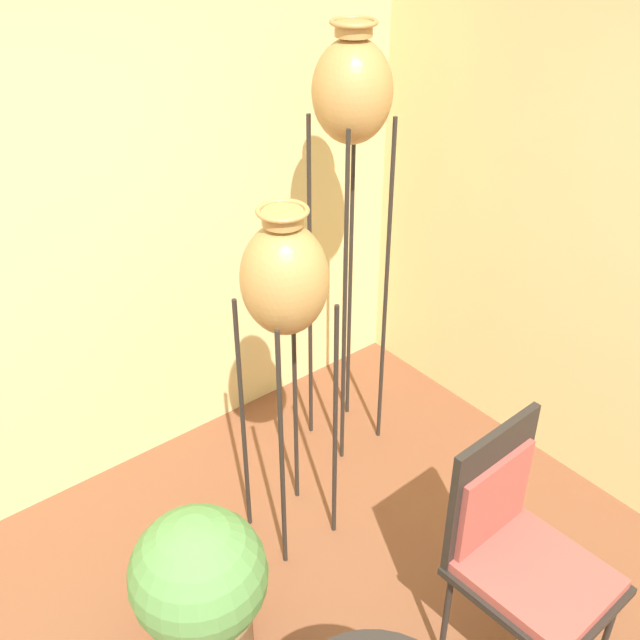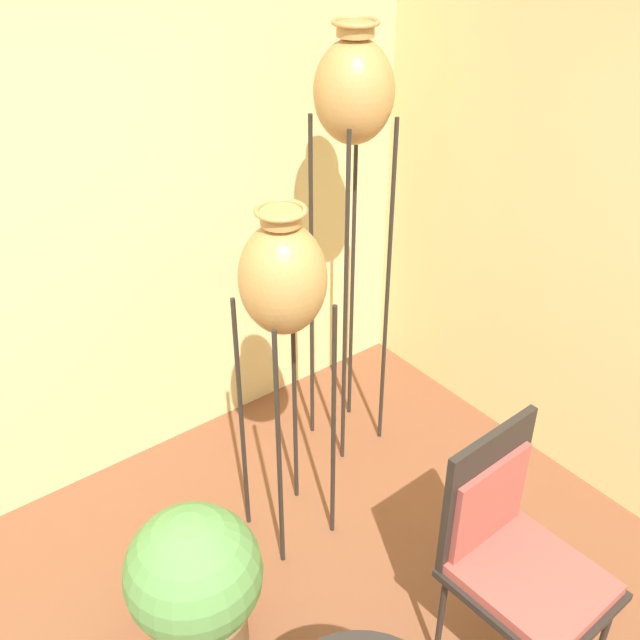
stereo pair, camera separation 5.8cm
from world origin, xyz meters
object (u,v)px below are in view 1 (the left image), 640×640
at_px(vase_stand_medium, 285,283).
at_px(potted_plant, 200,586).
at_px(vase_stand_tall, 352,102).
at_px(chair, 519,547).

bearing_deg(vase_stand_medium, potted_plant, -155.58).
relative_size(vase_stand_tall, chair, 2.05).
bearing_deg(chair, vase_stand_medium, 101.65).
relative_size(vase_stand_medium, potted_plant, 2.36).
height_order(vase_stand_tall, potted_plant, vase_stand_tall).
bearing_deg(vase_stand_medium, vase_stand_tall, 29.24).
bearing_deg(vase_stand_tall, vase_stand_medium, -150.76).
distance_m(vase_stand_tall, vase_stand_medium, 0.86).
bearing_deg(potted_plant, vase_stand_medium, 24.42).
relative_size(vase_stand_tall, vase_stand_medium, 1.32).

